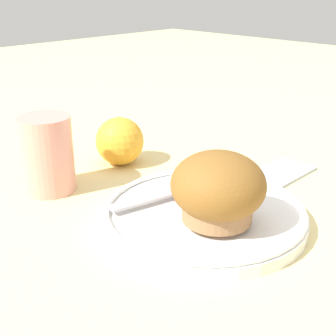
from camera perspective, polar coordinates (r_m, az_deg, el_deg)
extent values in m
plane|color=beige|center=(0.57, 4.34, -5.61)|extent=(3.00, 3.00, 0.00)
cylinder|color=white|center=(0.55, 4.48, -5.91)|extent=(0.24, 0.24, 0.01)
torus|color=white|center=(0.55, 4.51, -4.99)|extent=(0.23, 0.23, 0.01)
cylinder|color=#9E7047|center=(0.51, 6.03, -4.62)|extent=(0.08, 0.08, 0.03)
ellipsoid|color=brown|center=(0.50, 6.14, -2.07)|extent=(0.10, 0.10, 0.07)
cylinder|color=silver|center=(0.59, 3.46, -1.30)|extent=(0.05, 0.05, 0.02)
cylinder|color=silver|center=(0.59, 3.48, -0.45)|extent=(0.04, 0.04, 0.00)
sphere|color=#B7192D|center=(0.56, 1.15, -2.89)|extent=(0.01, 0.01, 0.01)
sphere|color=#B7192D|center=(0.57, 2.04, -2.49)|extent=(0.01, 0.01, 0.01)
cube|color=silver|center=(0.57, 0.53, -2.98)|extent=(0.17, 0.05, 0.00)
sphere|color=#F4A82D|center=(0.71, -5.90, 3.27)|extent=(0.07, 0.07, 0.07)
cylinder|color=#E5998C|center=(0.63, -14.48, 1.63)|extent=(0.07, 0.07, 0.10)
cube|color=#B2BCCC|center=(0.70, 13.29, -0.31)|extent=(0.11, 0.06, 0.01)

